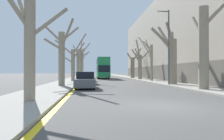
% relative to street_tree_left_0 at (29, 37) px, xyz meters
% --- Properties ---
extents(ground_plane, '(300.00, 300.00, 0.00)m').
position_rel_street_tree_left_0_xyz_m(ground_plane, '(5.96, -1.43, -3.11)').
color(ground_plane, '#4C4947').
extents(sidewalk_left, '(3.48, 120.00, 0.12)m').
position_rel_street_tree_left_0_xyz_m(sidewalk_left, '(-0.38, 48.57, -3.05)').
color(sidewalk_left, gray).
rests_on(sidewalk_left, ground).
extents(sidewalk_right, '(3.48, 120.00, 0.12)m').
position_rel_street_tree_left_0_xyz_m(sidewalk_right, '(12.30, 48.57, -3.05)').
color(sidewalk_right, gray).
rests_on(sidewalk_right, ground).
extents(building_facade_right, '(10.08, 49.01, 14.21)m').
position_rel_street_tree_left_0_xyz_m(building_facade_right, '(19.02, 26.19, 3.98)').
color(building_facade_right, '#9E9384').
rests_on(building_facade_right, ground).
extents(kerb_line_stripe, '(0.24, 120.00, 0.01)m').
position_rel_street_tree_left_0_xyz_m(kerb_line_stripe, '(1.53, 48.57, -3.11)').
color(kerb_line_stripe, yellow).
rests_on(kerb_line_stripe, ground).
extents(street_tree_left_0, '(3.12, 2.23, 6.76)m').
position_rel_street_tree_left_0_xyz_m(street_tree_left_0, '(0.00, 0.00, 0.00)').
color(street_tree_left_0, gray).
rests_on(street_tree_left_0, ground).
extents(street_tree_left_1, '(3.49, 4.05, 6.26)m').
position_rel_street_tree_left_0_xyz_m(street_tree_left_1, '(0.03, 10.15, 0.02)').
color(street_tree_left_1, gray).
rests_on(street_tree_left_1, ground).
extents(street_tree_left_2, '(4.58, 1.82, 7.07)m').
position_rel_street_tree_left_0_xyz_m(street_tree_left_2, '(0.17, 20.28, -0.17)').
color(street_tree_left_2, gray).
rests_on(street_tree_left_2, ground).
extents(street_tree_left_3, '(3.41, 2.50, 6.73)m').
position_rel_street_tree_left_0_xyz_m(street_tree_left_3, '(0.29, 29.83, 0.13)').
color(street_tree_left_3, gray).
rests_on(street_tree_left_3, ground).
extents(street_tree_left_4, '(2.76, 3.84, 8.83)m').
position_rel_street_tree_left_0_xyz_m(street_tree_left_4, '(0.27, 41.02, 0.96)').
color(street_tree_left_4, gray).
rests_on(street_tree_left_4, ground).
extents(street_tree_left_5, '(2.80, 2.81, 8.22)m').
position_rel_street_tree_left_0_xyz_m(street_tree_left_5, '(0.25, 50.66, 1.08)').
color(street_tree_left_5, gray).
rests_on(street_tree_left_5, ground).
extents(street_tree_right_0, '(1.48, 3.25, 6.57)m').
position_rel_street_tree_left_0_xyz_m(street_tree_right_0, '(11.68, 5.11, 0.41)').
color(street_tree_right_0, gray).
rests_on(street_tree_right_0, ground).
extents(street_tree_right_1, '(3.79, 4.23, 6.87)m').
position_rel_street_tree_left_0_xyz_m(street_tree_right_1, '(11.70, 11.59, 0.15)').
color(street_tree_right_1, gray).
rests_on(street_tree_right_1, ground).
extents(street_tree_right_2, '(1.92, 3.01, 6.85)m').
position_rel_street_tree_left_0_xyz_m(street_tree_right_2, '(11.81, 19.72, 0.20)').
color(street_tree_right_2, gray).
rests_on(street_tree_right_2, ground).
extents(street_tree_right_3, '(2.84, 3.43, 7.04)m').
position_rel_street_tree_left_0_xyz_m(street_tree_right_3, '(11.60, 25.78, -0.21)').
color(street_tree_right_3, gray).
rests_on(street_tree_right_3, ground).
extents(street_tree_right_4, '(3.34, 2.20, 6.56)m').
position_rel_street_tree_left_0_xyz_m(street_tree_right_4, '(11.89, 33.10, -0.39)').
color(street_tree_right_4, gray).
rests_on(street_tree_right_4, ground).
extents(double_decker_bus, '(2.46, 10.70, 4.27)m').
position_rel_street_tree_left_0_xyz_m(double_decker_bus, '(5.26, 33.04, -0.69)').
color(double_decker_bus, '#1E7F47').
rests_on(double_decker_bus, ground).
extents(parked_car_0, '(1.71, 4.09, 1.46)m').
position_rel_street_tree_left_0_xyz_m(parked_car_0, '(2.40, 7.98, -2.42)').
color(parked_car_0, '#4C5156').
rests_on(parked_car_0, ground).
extents(parked_car_1, '(1.80, 3.98, 1.41)m').
position_rel_street_tree_left_0_xyz_m(parked_car_1, '(2.40, 13.90, -2.45)').
color(parked_car_1, olive).
rests_on(parked_car_1, ground).
extents(parked_car_2, '(1.77, 4.03, 1.36)m').
position_rel_street_tree_left_0_xyz_m(parked_car_2, '(2.40, 19.96, -2.47)').
color(parked_car_2, navy).
rests_on(parked_car_2, ground).
extents(lamp_post, '(1.40, 0.20, 8.01)m').
position_rel_street_tree_left_0_xyz_m(lamp_post, '(10.98, 10.68, 1.35)').
color(lamp_post, '#4C4F54').
rests_on(lamp_post, ground).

